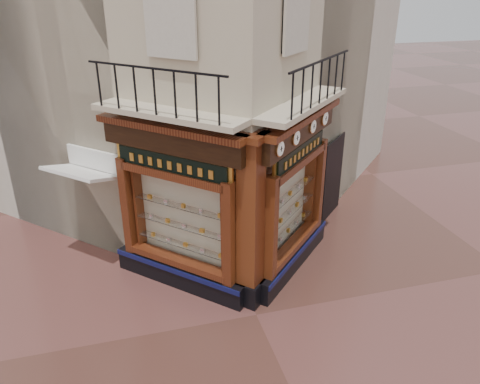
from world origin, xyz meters
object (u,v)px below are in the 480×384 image
object	(u,v)px
awning	(94,259)
signboard_left	(171,164)
signboard_right	(300,152)
clock_d	(325,118)
corner_pilaster	(251,226)
clock_a	(280,149)
clock_c	(313,126)
clock_b	(296,138)

from	to	relation	value
awning	signboard_left	size ratio (longest dim) A/B	0.78
awning	signboard_right	distance (m)	6.05
clock_d	signboard_right	xyz separation A→B (m)	(-0.89, -0.73, -0.52)
corner_pilaster	clock_d	size ratio (longest dim) A/B	10.93
clock_d	awning	world-z (taller)	clock_d
clock_d	awning	size ratio (longest dim) A/B	0.21
corner_pilaster	clock_a	distance (m)	1.77
signboard_left	clock_a	bearing A→B (deg)	-162.13
clock_c	clock_d	size ratio (longest dim) A/B	0.92
corner_pilaster	signboard_left	distance (m)	2.12
corner_pilaster	clock_b	distance (m)	2.09
clock_d	clock_c	bearing A→B (deg)	180.00
clock_a	awning	distance (m)	6.08
clock_b	signboard_right	xyz separation A→B (m)	(0.32, 0.48, -0.52)
clock_a	clock_b	distance (m)	0.80
clock_a	signboard_left	size ratio (longest dim) A/B	0.15
corner_pilaster	clock_a	xyz separation A→B (m)	(0.57, -0.03, 1.67)
clock_b	awning	xyz separation A→B (m)	(-4.58, 2.20, -3.62)
signboard_right	signboard_left	bearing A→B (deg)	135.00
clock_b	clock_d	world-z (taller)	clock_d
clock_b	awning	bearing A→B (deg)	109.32
clock_c	awning	distance (m)	6.56
clock_a	signboard_left	bearing A→B (deg)	107.87
clock_b	clock_c	size ratio (longest dim) A/B	1.03
clock_d	corner_pilaster	bearing A→B (deg)	171.62
corner_pilaster	clock_c	xyz separation A→B (m)	(1.80, 1.20, 1.67)
awning	clock_d	bearing A→B (deg)	-144.68
corner_pilaster	awning	size ratio (longest dim) A/B	2.35
clock_a	signboard_right	size ratio (longest dim) A/B	0.17
signboard_right	clock_d	bearing A→B (deg)	-5.49
corner_pilaster	clock_b	world-z (taller)	corner_pilaster
awning	signboard_right	bearing A→B (deg)	-154.36
clock_a	awning	size ratio (longest dim) A/B	0.20
clock_c	signboard_left	size ratio (longest dim) A/B	0.15
corner_pilaster	awning	distance (m)	4.81
signboard_right	clock_a	bearing A→B (deg)	-175.37
awning	clock_c	bearing A→B (deg)	-151.34
awning	clock_a	bearing A→B (deg)	-169.54
clock_c	awning	bearing A→B (deg)	118.66
corner_pilaster	clock_c	bearing A→B (deg)	-11.37
clock_b	clock_c	bearing A→B (deg)	-0.00
awning	signboard_left	bearing A→B (deg)	-176.00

